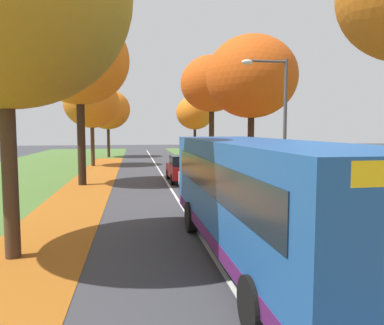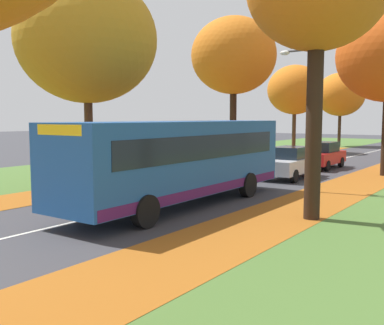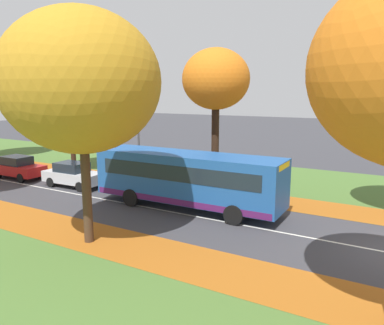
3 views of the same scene
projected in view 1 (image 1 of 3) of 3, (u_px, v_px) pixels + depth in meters
leaf_litter_left at (54, 229)px, 12.23m from camera, size 2.80×60.00×0.00m
grass_verge_right at (343, 189)px, 20.25m from camera, size 12.00×90.00×0.01m
leaf_litter_right at (317, 218)px, 13.64m from camera, size 2.80×60.00×0.00m
road_centre_line at (174, 194)px, 18.84m from camera, size 0.12×80.00×0.01m
tree_left_mid at (79, 60)px, 21.24m from camera, size 5.67×5.67×9.76m
tree_left_far at (92, 103)px, 32.73m from camera, size 4.83×4.83×7.72m
tree_left_distant at (108, 109)px, 43.13m from camera, size 5.09×5.09×7.83m
tree_right_mid at (252, 77)px, 22.00m from camera, size 5.38×5.38×8.76m
tree_right_far at (212, 84)px, 33.59m from camera, size 5.61×5.61×9.87m
tree_right_distant at (195, 113)px, 43.85m from camera, size 4.39×4.39×7.17m
streetlamp_right at (277, 117)px, 14.84m from camera, size 1.89×0.28×6.00m
bus at (258, 193)px, 9.14m from camera, size 2.76×10.43×2.98m
car_silver_lead at (202, 180)px, 18.03m from camera, size 1.89×4.25×1.62m
car_red_following at (183, 169)px, 23.30m from camera, size 1.81×4.21×1.62m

